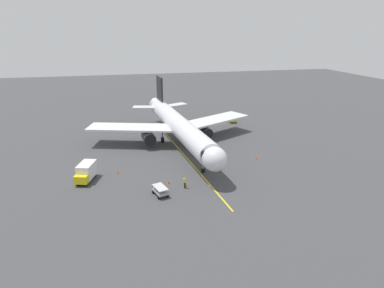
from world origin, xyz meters
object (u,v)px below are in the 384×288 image
(airplane, at_px, (178,126))
(safety_cone_wing_starboard, at_px, (118,172))
(box_truck_portside, at_px, (86,172))
(ground_crew_marshaller, at_px, (185,182))
(baggage_cart_near_nose, at_px, (160,191))
(safety_cone_nose_right, at_px, (186,185))
(tug_starboard_side, at_px, (232,120))
(safety_cone_wing_port, at_px, (169,182))
(safety_cone_nose_left, at_px, (256,158))

(airplane, relative_size, safety_cone_wing_starboard, 73.37)
(box_truck_portside, bearing_deg, ground_crew_marshaller, 157.21)
(safety_cone_wing_starboard, bearing_deg, baggage_cart_near_nose, 123.37)
(baggage_cart_near_nose, height_order, box_truck_portside, box_truck_portside)
(airplane, distance_m, safety_cone_nose_right, 18.65)
(safety_cone_nose_right, bearing_deg, tug_starboard_side, -120.22)
(baggage_cart_near_nose, bearing_deg, tug_starboard_side, -123.93)
(baggage_cart_near_nose, relative_size, safety_cone_wing_starboard, 5.25)
(safety_cone_wing_starboard, bearing_deg, airplane, -136.69)
(tug_starboard_side, bearing_deg, baggage_cart_near_nose, 56.07)
(baggage_cart_near_nose, height_order, safety_cone_wing_port, baggage_cart_near_nose)
(ground_crew_marshaller, height_order, box_truck_portside, box_truck_portside)
(safety_cone_nose_left, distance_m, safety_cone_wing_starboard, 23.89)
(baggage_cart_near_nose, bearing_deg, safety_cone_wing_port, -117.29)
(safety_cone_nose_right, bearing_deg, safety_cone_nose_left, -151.81)
(box_truck_portside, relative_size, safety_cone_nose_right, 9.05)
(baggage_cart_near_nose, height_order, safety_cone_nose_left, baggage_cart_near_nose)
(tug_starboard_side, bearing_deg, box_truck_portside, 38.73)
(tug_starboard_side, distance_m, safety_cone_nose_right, 36.86)
(ground_crew_marshaller, bearing_deg, safety_cone_nose_right, -128.34)
(ground_crew_marshaller, bearing_deg, tug_starboard_side, -120.31)
(safety_cone_wing_port, bearing_deg, safety_cone_nose_left, -159.91)
(safety_cone_wing_port, bearing_deg, safety_cone_nose_right, 145.72)
(baggage_cart_near_nose, distance_m, safety_cone_wing_port, 3.68)
(tug_starboard_side, xyz_separation_m, safety_cone_wing_starboard, (28.13, 25.03, -0.43))
(ground_crew_marshaller, relative_size, safety_cone_nose_right, 3.11)
(airplane, bearing_deg, box_truck_portside, 37.06)
(tug_starboard_side, height_order, safety_cone_nose_left, tug_starboard_side)
(airplane, xyz_separation_m, ground_crew_marshaller, (2.66, 18.43, -3.12))
(box_truck_portside, relative_size, safety_cone_wing_starboard, 9.05)
(airplane, relative_size, tug_starboard_side, 16.37)
(tug_starboard_side, xyz_separation_m, safety_cone_nose_right, (18.55, 31.85, -0.43))
(ground_crew_marshaller, relative_size, safety_cone_wing_starboard, 3.11)
(box_truck_portside, bearing_deg, safety_cone_wing_port, 161.55)
(ground_crew_marshaller, bearing_deg, airplane, -98.20)
(safety_cone_wing_port, bearing_deg, baggage_cart_near_nose, 62.71)
(baggage_cart_near_nose, relative_size, safety_cone_nose_left, 5.25)
(safety_cone_nose_left, bearing_deg, safety_cone_nose_right, 28.19)
(baggage_cart_near_nose, height_order, safety_cone_nose_right, baggage_cart_near_nose)
(safety_cone_nose_left, bearing_deg, ground_crew_marshaller, 28.74)
(airplane, xyz_separation_m, baggage_cart_near_nose, (6.41, 19.78, -3.35))
(safety_cone_nose_right, bearing_deg, ground_crew_marshaller, 51.66)
(tug_starboard_side, height_order, safety_cone_wing_port, tug_starboard_side)
(baggage_cart_near_nose, relative_size, safety_cone_wing_port, 5.25)
(airplane, distance_m, safety_cone_nose_left, 16.26)
(safety_cone_nose_right, distance_m, safety_cone_wing_starboard, 11.76)
(ground_crew_marshaller, relative_size, safety_cone_nose_left, 3.11)
(tug_starboard_side, bearing_deg, safety_cone_nose_left, 80.01)
(baggage_cart_near_nose, distance_m, box_truck_portside, 12.54)
(box_truck_portside, bearing_deg, baggage_cart_near_nose, 144.76)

